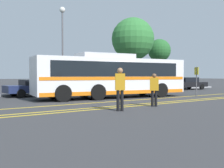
# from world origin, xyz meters

# --- Properties ---
(ground_plane) EXTENTS (220.00, 220.00, 0.00)m
(ground_plane) POSITION_xyz_m (0.00, 0.00, 0.00)
(ground_plane) COLOR #38383A
(lane_strip_0) EXTENTS (30.60, 0.20, 0.01)m
(lane_strip_0) POSITION_xyz_m (0.40, -2.02, 0.00)
(lane_strip_0) COLOR gold
(lane_strip_0) RESTS_ON ground_plane
(lane_strip_1) EXTENTS (30.60, 0.20, 0.01)m
(lane_strip_1) POSITION_xyz_m (0.40, -3.92, 0.00)
(lane_strip_1) COLOR gold
(lane_strip_1) RESTS_ON ground_plane
(lane_strip_2) EXTENTS (30.60, 0.20, 0.01)m
(lane_strip_2) POSITION_xyz_m (0.40, -4.51, 0.00)
(lane_strip_2) COLOR gold
(lane_strip_2) RESTS_ON ground_plane
(curb_strip) EXTENTS (38.60, 0.36, 0.15)m
(curb_strip) POSITION_xyz_m (0.40, 5.76, 0.07)
(curb_strip) COLOR #99999E
(curb_strip) RESTS_ON ground_plane
(transit_bus) EXTENTS (11.12, 3.93, 2.99)m
(transit_bus) POSITION_xyz_m (0.38, 0.18, 1.54)
(transit_bus) COLOR white
(transit_bus) RESTS_ON ground_plane
(parked_car_1) EXTENTS (4.43, 2.03, 1.24)m
(parked_car_1) POSITION_xyz_m (-3.46, 4.59, 0.65)
(parked_car_1) COLOR navy
(parked_car_1) RESTS_ON ground_plane
(parked_car_2) EXTENTS (4.56, 2.11, 1.35)m
(parked_car_2) POSITION_xyz_m (2.31, 4.08, 0.70)
(parked_car_2) COLOR maroon
(parked_car_2) RESTS_ON ground_plane
(parked_car_3) EXTENTS (4.76, 2.19, 1.31)m
(parked_car_3) POSITION_xyz_m (7.73, 4.32, 0.68)
(parked_car_3) COLOR #9E9EA3
(parked_car_3) RESTS_ON ground_plane
(parked_car_4) EXTENTS (5.03, 2.32, 1.34)m
(parked_car_4) POSITION_xyz_m (13.20, 4.33, 0.68)
(parked_car_4) COLOR black
(parked_car_4) RESTS_ON ground_plane
(pedestrian_0) EXTENTS (0.46, 0.44, 1.64)m
(pedestrian_0) POSITION_xyz_m (-0.78, -5.17, 0.93)
(pedestrian_0) COLOR black
(pedestrian_0) RESTS_ON ground_plane
(pedestrian_1) EXTENTS (0.47, 0.41, 1.87)m
(pedestrian_1) POSITION_xyz_m (-3.17, -5.55, 1.08)
(pedestrian_1) COLOR black
(pedestrian_1) RESTS_ON ground_plane
(bus_stop_sign) EXTENTS (0.08, 0.40, 2.21)m
(bus_stop_sign) POSITION_xyz_m (6.50, -2.14, 1.40)
(bus_stop_sign) COLOR #59595E
(bus_stop_sign) RESTS_ON ground_plane
(street_lamp) EXTENTS (0.49, 0.49, 7.47)m
(street_lamp) POSITION_xyz_m (-0.37, 6.59, 5.23)
(street_lamp) COLOR #59595E
(street_lamp) RESTS_ON ground_plane
(tree_0) EXTENTS (4.61, 4.61, 7.80)m
(tree_0) POSITION_xyz_m (8.27, 7.52, 5.48)
(tree_0) COLOR #513823
(tree_0) RESTS_ON ground_plane
(tree_1) EXTENTS (2.82, 2.82, 6.07)m
(tree_1) POSITION_xyz_m (13.63, 8.85, 4.63)
(tree_1) COLOR #513823
(tree_1) RESTS_ON ground_plane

